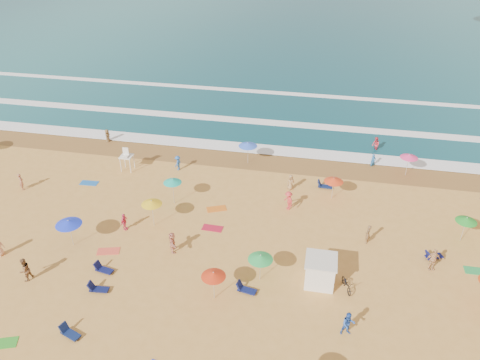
# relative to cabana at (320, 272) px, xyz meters

# --- Properties ---
(ground) EXTENTS (220.00, 220.00, 0.00)m
(ground) POSITION_rel_cabana_xyz_m (-5.69, 4.24, -1.00)
(ground) COLOR gold
(ground) RESTS_ON ground
(ocean) EXTENTS (220.00, 140.00, 0.18)m
(ocean) POSITION_rel_cabana_xyz_m (-5.69, 88.24, -1.00)
(ocean) COLOR #0C4756
(ocean) RESTS_ON ground
(wet_sand) EXTENTS (220.00, 220.00, 0.00)m
(wet_sand) POSITION_rel_cabana_xyz_m (-5.69, 16.74, -0.99)
(wet_sand) COLOR olive
(wet_sand) RESTS_ON ground
(surf_foam) EXTENTS (200.00, 18.70, 0.05)m
(surf_foam) POSITION_rel_cabana_xyz_m (-5.69, 25.56, -0.90)
(surf_foam) COLOR white
(surf_foam) RESTS_ON ground
(cabana) EXTENTS (2.00, 2.00, 2.00)m
(cabana) POSITION_rel_cabana_xyz_m (0.00, 0.00, 0.00)
(cabana) COLOR white
(cabana) RESTS_ON ground
(cabana_roof) EXTENTS (2.20, 2.20, 0.12)m
(cabana_roof) POSITION_rel_cabana_xyz_m (0.00, 0.00, 1.06)
(cabana_roof) COLOR silver
(cabana_roof) RESTS_ON cabana
(bicycle) EXTENTS (1.14, 1.84, 0.91)m
(bicycle) POSITION_rel_cabana_xyz_m (1.90, -0.30, -0.54)
(bicycle) COLOR black
(bicycle) RESTS_ON ground
(lifeguard_stand) EXTENTS (1.20, 1.20, 2.10)m
(lifeguard_stand) POSITION_rel_cabana_xyz_m (-19.63, 12.42, 0.05)
(lifeguard_stand) COLOR white
(lifeguard_stand) RESTS_ON ground
(beach_umbrellas) EXTENTS (52.53, 27.88, 0.78)m
(beach_umbrellas) POSITION_rel_cabana_xyz_m (-7.42, 4.25, 1.10)
(beach_umbrellas) COLOR yellow
(beach_umbrellas) RESTS_ON ground
(loungers) EXTENTS (34.14, 21.38, 0.34)m
(loungers) POSITION_rel_cabana_xyz_m (-1.52, 1.14, -0.83)
(loungers) COLOR #0F1E4E
(loungers) RESTS_ON ground
(towels) EXTENTS (46.98, 23.22, 0.03)m
(towels) POSITION_rel_cabana_xyz_m (-5.76, 0.88, -0.98)
(towels) COLOR red
(towels) RESTS_ON ground
(beachgoers) EXTENTS (47.16, 26.73, 2.11)m
(beachgoers) POSITION_rel_cabana_xyz_m (-3.48, 8.16, -0.21)
(beachgoers) COLOR #DB3645
(beachgoers) RESTS_ON ground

